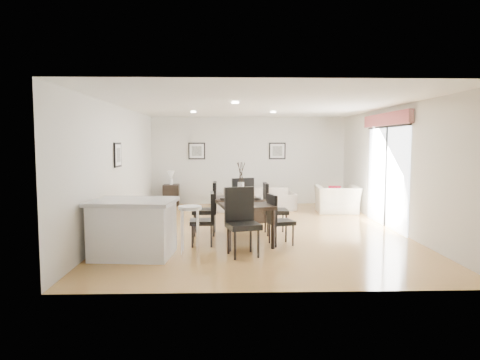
{
  "coord_description": "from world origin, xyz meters",
  "views": [
    {
      "loc": [
        -0.65,
        -9.3,
        1.91
      ],
      "look_at": [
        -0.37,
        0.4,
        1.06
      ],
      "focal_mm": 32.0,
      "sensor_mm": 36.0,
      "label": 1
    }
  ],
  "objects_px": {
    "dining_chair_head": "(241,217)",
    "side_table": "(171,195)",
    "armchair": "(337,199)",
    "kitchen_island": "(133,228)",
    "dining_chair_wfar": "(209,205)",
    "coffee_table": "(247,212)",
    "bar_stool": "(190,213)",
    "dining_chair_efar": "(271,206)",
    "dining_chair_enear": "(277,217)",
    "dining_chair_wnear": "(206,216)",
    "sofa": "(254,198)",
    "dining_chair_foot": "(241,200)",
    "dining_table": "(241,205)"
  },
  "relations": [
    {
      "from": "dining_chair_enear",
      "to": "dining_chair_wnear",
      "type": "bearing_deg",
      "value": 74.25
    },
    {
      "from": "sofa",
      "to": "dining_chair_wnear",
      "type": "distance_m",
      "value": 4.34
    },
    {
      "from": "dining_chair_efar",
      "to": "coffee_table",
      "type": "bearing_deg",
      "value": 13.06
    },
    {
      "from": "dining_chair_wfar",
      "to": "dining_chair_foot",
      "type": "height_order",
      "value": "dining_chair_foot"
    },
    {
      "from": "dining_chair_enear",
      "to": "coffee_table",
      "type": "distance_m",
      "value": 2.54
    },
    {
      "from": "armchair",
      "to": "dining_chair_foot",
      "type": "relative_size",
      "value": 0.99
    },
    {
      "from": "sofa",
      "to": "dining_chair_enear",
      "type": "distance_m",
      "value": 4.22
    },
    {
      "from": "dining_chair_head",
      "to": "side_table",
      "type": "distance_m",
      "value": 6.11
    },
    {
      "from": "sofa",
      "to": "coffee_table",
      "type": "height_order",
      "value": "sofa"
    },
    {
      "from": "dining_chair_head",
      "to": "kitchen_island",
      "type": "relative_size",
      "value": 0.79
    },
    {
      "from": "dining_chair_wfar",
      "to": "side_table",
      "type": "bearing_deg",
      "value": -162.0
    },
    {
      "from": "dining_table",
      "to": "side_table",
      "type": "bearing_deg",
      "value": 102.31
    },
    {
      "from": "side_table",
      "to": "bar_stool",
      "type": "xyz_separation_m",
      "value": [
        1.08,
        -5.85,
        0.41
      ]
    },
    {
      "from": "sofa",
      "to": "dining_chair_wfar",
      "type": "xyz_separation_m",
      "value": [
        -1.13,
        -3.27,
        0.27
      ]
    },
    {
      "from": "armchair",
      "to": "dining_chair_efar",
      "type": "height_order",
      "value": "dining_chair_efar"
    },
    {
      "from": "dining_chair_wnear",
      "to": "dining_chair_head",
      "type": "relative_size",
      "value": 0.86
    },
    {
      "from": "dining_chair_efar",
      "to": "coffee_table",
      "type": "relative_size",
      "value": 1.01
    },
    {
      "from": "dining_chair_wfar",
      "to": "kitchen_island",
      "type": "distance_m",
      "value": 2.06
    },
    {
      "from": "armchair",
      "to": "dining_chair_wfar",
      "type": "height_order",
      "value": "dining_chair_wfar"
    },
    {
      "from": "armchair",
      "to": "kitchen_island",
      "type": "relative_size",
      "value": 0.77
    },
    {
      "from": "dining_chair_enear",
      "to": "side_table",
      "type": "bearing_deg",
      "value": 12.5
    },
    {
      "from": "coffee_table",
      "to": "bar_stool",
      "type": "distance_m",
      "value": 3.43
    },
    {
      "from": "armchair",
      "to": "dining_chair_efar",
      "type": "relative_size",
      "value": 1.04
    },
    {
      "from": "armchair",
      "to": "side_table",
      "type": "height_order",
      "value": "armchair"
    },
    {
      "from": "armchair",
      "to": "dining_chair_foot",
      "type": "height_order",
      "value": "dining_chair_foot"
    },
    {
      "from": "dining_chair_efar",
      "to": "dining_chair_foot",
      "type": "xyz_separation_m",
      "value": [
        -0.61,
        0.68,
        0.03
      ]
    },
    {
      "from": "dining_chair_wnear",
      "to": "coffee_table",
      "type": "distance_m",
      "value": 2.63
    },
    {
      "from": "dining_table",
      "to": "bar_stool",
      "type": "bearing_deg",
      "value": -137.12
    },
    {
      "from": "dining_chair_foot",
      "to": "dining_table",
      "type": "bearing_deg",
      "value": 67.44
    },
    {
      "from": "dining_table",
      "to": "dining_chair_wfar",
      "type": "distance_m",
      "value": 0.8
    },
    {
      "from": "dining_table",
      "to": "dining_chair_enear",
      "type": "height_order",
      "value": "dining_chair_enear"
    },
    {
      "from": "dining_chair_enear",
      "to": "kitchen_island",
      "type": "bearing_deg",
      "value": 91.52
    },
    {
      "from": "dining_table",
      "to": "dining_chair_wnear",
      "type": "height_order",
      "value": "dining_chair_wnear"
    },
    {
      "from": "dining_chair_wnear",
      "to": "dining_chair_efar",
      "type": "distance_m",
      "value": 1.59
    },
    {
      "from": "kitchen_island",
      "to": "dining_chair_enear",
      "type": "bearing_deg",
      "value": 21.31
    },
    {
      "from": "dining_table",
      "to": "kitchen_island",
      "type": "height_order",
      "value": "kitchen_island"
    },
    {
      "from": "dining_chair_enear",
      "to": "dining_chair_efar",
      "type": "bearing_deg",
      "value": -13.88
    },
    {
      "from": "dining_chair_enear",
      "to": "kitchen_island",
      "type": "distance_m",
      "value": 2.6
    },
    {
      "from": "dining_chair_enear",
      "to": "coffee_table",
      "type": "xyz_separation_m",
      "value": [
        -0.44,
        2.48,
        -0.32
      ]
    },
    {
      "from": "sofa",
      "to": "dining_chair_foot",
      "type": "bearing_deg",
      "value": 74.09
    },
    {
      "from": "dining_chair_wfar",
      "to": "kitchen_island",
      "type": "height_order",
      "value": "dining_chair_wfar"
    },
    {
      "from": "sofa",
      "to": "dining_chair_wnear",
      "type": "bearing_deg",
      "value": 68.71
    },
    {
      "from": "dining_chair_foot",
      "to": "dining_chair_wnear",
      "type": "bearing_deg",
      "value": 45.87
    },
    {
      "from": "coffee_table",
      "to": "kitchen_island",
      "type": "height_order",
      "value": "kitchen_island"
    },
    {
      "from": "dining_chair_enear",
      "to": "dining_chair_head",
      "type": "distance_m",
      "value": 0.95
    },
    {
      "from": "coffee_table",
      "to": "side_table",
      "type": "height_order",
      "value": "side_table"
    },
    {
      "from": "dining_chair_foot",
      "to": "bar_stool",
      "type": "relative_size",
      "value": 1.33
    },
    {
      "from": "armchair",
      "to": "bar_stool",
      "type": "bearing_deg",
      "value": 54.07
    },
    {
      "from": "armchair",
      "to": "dining_chair_enear",
      "type": "relative_size",
      "value": 1.17
    },
    {
      "from": "dining_chair_head",
      "to": "coffee_table",
      "type": "relative_size",
      "value": 1.07
    }
  ]
}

